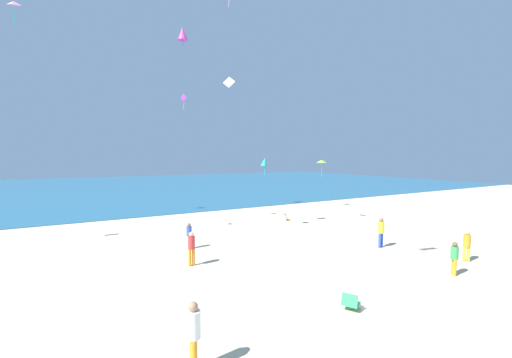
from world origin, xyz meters
TOP-DOWN VIEW (x-y plane):
  - ground_plane at (0.00, 10.00)m, footprint 120.00×120.00m
  - ocean_water at (0.00, 49.05)m, footprint 120.00×60.00m
  - beach_chair_far_left at (-0.38, -0.58)m, footprint 0.77×0.74m
  - person_0 at (-5.79, -0.96)m, footprint 0.39×0.39m
  - person_1 at (6.34, 3.67)m, footprint 0.36×0.36m
  - person_2 at (-3.09, 8.57)m, footprint 0.39×0.39m
  - person_3 at (-3.75, 5.93)m, footprint 0.33×0.33m
  - person_4 at (5.68, -0.57)m, footprint 0.40×0.40m
  - person_5 at (8.03, 0.12)m, footprint 0.42×0.42m
  - person_6 at (5.65, 12.10)m, footprint 0.53×0.32m
  - kite_lime at (12.38, 15.63)m, footprint 0.91×0.81m
  - kite_purple at (-1.66, 14.28)m, footprint 0.35×0.47m
  - kite_magenta at (-0.62, 18.10)m, footprint 1.02×0.99m
  - kite_pink at (-11.95, 19.45)m, footprint 0.81×0.70m
  - kite_teal at (2.74, 10.35)m, footprint 0.62×0.67m
  - kite_white at (0.19, 10.48)m, footprint 0.62×0.53m

SIDE VIEW (x-z plane):
  - ground_plane at x=0.00m, z-range 0.00..0.00m
  - ocean_water at x=0.00m, z-range 0.00..0.05m
  - person_6 at x=5.65m, z-range -0.09..0.57m
  - beach_chair_far_left at x=-0.38m, z-range -0.01..0.56m
  - person_2 at x=-3.09m, z-range 0.11..1.54m
  - person_4 at x=5.68m, z-range 0.11..1.55m
  - person_5 at x=8.03m, z-range 0.12..1.62m
  - person_3 at x=-3.75m, z-range 0.12..1.72m
  - person_1 at x=6.34m, z-range 0.13..1.78m
  - person_0 at x=-5.79m, z-range 0.13..1.84m
  - kite_lime at x=12.38m, z-range 3.74..5.51m
  - kite_teal at x=2.74m, z-range 4.11..5.31m
  - kite_purple at x=-1.66m, z-range 8.70..9.78m
  - kite_white at x=0.19m, z-range 9.07..10.41m
  - kite_magenta at x=-0.62m, z-range 14.46..15.98m
  - kite_pink at x=-11.95m, z-range 14.78..16.40m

